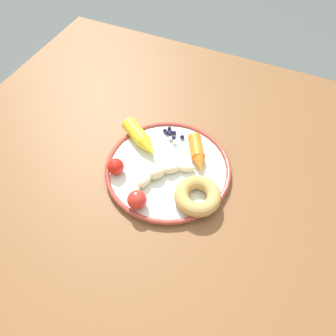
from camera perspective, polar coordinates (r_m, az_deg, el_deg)
The scene contains 10 objects.
ground_plane at distance 1.50m, azimuth -1.22°, elevation -16.71°, with size 6.00×6.00×0.00m, color #4D5554.
dining_table at distance 0.89m, azimuth -1.96°, elevation -1.44°, with size 1.09×0.97×0.77m.
plate at distance 0.79m, azimuth -0.00°, elevation -0.13°, with size 0.30×0.30×0.02m.
banana at distance 0.76m, azimuth -1.76°, elevation -1.30°, with size 0.12×0.15×0.03m.
carrot_orange at distance 0.79m, azimuth 5.09°, elevation 2.41°, with size 0.08×0.11×0.03m.
carrot_yellow at distance 0.82m, azimuth -4.68°, elevation 5.10°, with size 0.13×0.10×0.04m.
donut at distance 0.72m, azimuth 5.13°, elevation -4.83°, with size 0.10×0.10×0.03m, color tan.
blueberry_pile at distance 0.85m, azimuth 0.67°, elevation 6.03°, with size 0.06×0.04×0.02m.
tomato_near at distance 0.77m, azimuth -9.04°, elevation 0.25°, with size 0.04×0.04×0.04m, color red.
tomato_mid at distance 0.71m, azimuth -5.38°, elevation -5.50°, with size 0.04×0.04×0.04m, color red.
Camera 1 is at (-0.24, 0.46, 1.41)m, focal length 35.27 mm.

